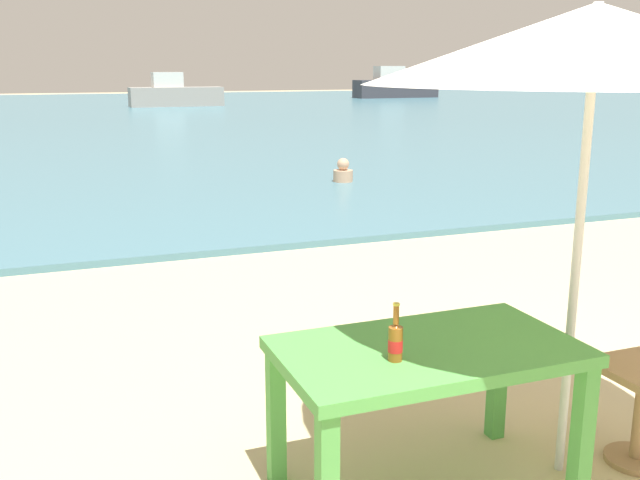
# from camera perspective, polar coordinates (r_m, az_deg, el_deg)

# --- Properties ---
(ground_plane) EXTENTS (120.00, 120.00, 0.00)m
(ground_plane) POSITION_cam_1_polar(r_m,az_deg,el_deg) (4.18, 22.99, -16.57)
(ground_plane) COLOR #C6B287
(sea_water) EXTENTS (120.00, 50.00, 0.08)m
(sea_water) POSITION_cam_1_polar(r_m,az_deg,el_deg) (32.69, -16.56, 9.45)
(sea_water) COLOR teal
(sea_water) RESTS_ON ground_plane
(picnic_table_green) EXTENTS (1.40, 0.80, 0.76)m
(picnic_table_green) POSITION_cam_1_polar(r_m,az_deg,el_deg) (3.47, 8.48, -9.90)
(picnic_table_green) COLOR #4C9E47
(picnic_table_green) RESTS_ON ground_plane
(beer_bottle_amber) EXTENTS (0.07, 0.07, 0.26)m
(beer_bottle_amber) POSITION_cam_1_polar(r_m,az_deg,el_deg) (3.21, 5.97, -7.88)
(beer_bottle_amber) COLOR brown
(beer_bottle_amber) RESTS_ON picnic_table_green
(patio_umbrella) EXTENTS (2.10, 2.10, 2.30)m
(patio_umbrella) POSITION_cam_1_polar(r_m,az_deg,el_deg) (3.57, 20.86, 14.21)
(patio_umbrella) COLOR silver
(patio_umbrella) RESTS_ON ground_plane
(swimmer_person) EXTENTS (0.34, 0.34, 0.41)m
(swimmer_person) POSITION_cam_1_polar(r_m,az_deg,el_deg) (12.60, 1.83, 5.34)
(swimmer_person) COLOR tan
(swimmer_person) RESTS_ON sea_water
(boat_ferry) EXTENTS (5.54, 1.51, 2.01)m
(boat_ferry) POSITION_cam_1_polar(r_m,az_deg,el_deg) (48.46, 5.91, 11.96)
(boat_ferry) COLOR #38383F
(boat_ferry) RESTS_ON sea_water
(boat_fishing_trawler) EXTENTS (4.66, 1.27, 1.70)m
(boat_fishing_trawler) POSITION_cam_1_polar(r_m,az_deg,el_deg) (38.15, -11.36, 11.21)
(boat_fishing_trawler) COLOR gray
(boat_fishing_trawler) RESTS_ON sea_water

